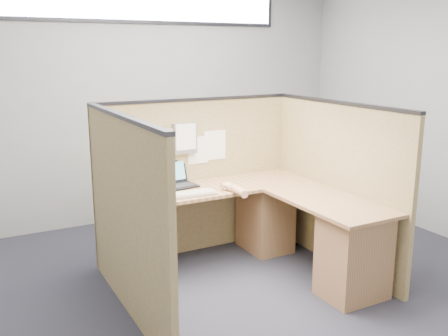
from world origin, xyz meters
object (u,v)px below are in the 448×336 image
l_desk (250,230)px  mouse (227,187)px  keyboard (189,194)px  laptop (177,180)px

l_desk → mouse: bearing=115.7°
keyboard → mouse: (0.39, 0.02, 0.01)m
l_desk → laptop: (-0.45, 0.58, 0.39)m
l_desk → laptop: bearing=128.0°
mouse → l_desk: bearing=-64.3°
l_desk → keyboard: (-0.50, 0.21, 0.35)m
mouse → keyboard: bearing=-177.6°
laptop → mouse: size_ratio=3.24×
keyboard → mouse: size_ratio=4.82×
l_desk → mouse: (-0.11, 0.23, 0.36)m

